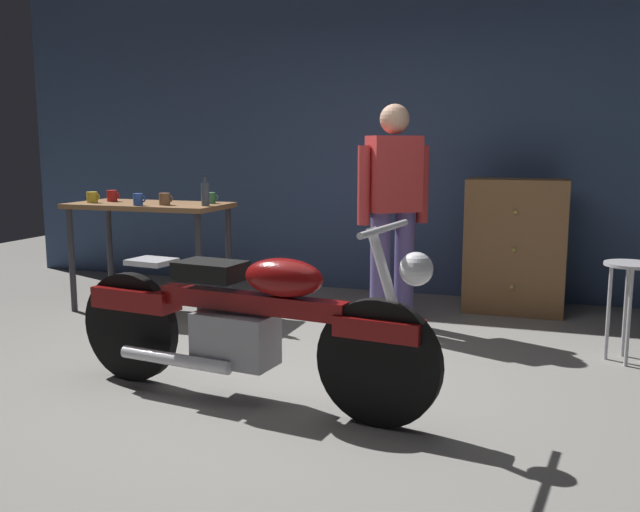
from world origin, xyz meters
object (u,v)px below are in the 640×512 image
mug_blue_enamel (138,199)px  mug_green_speckled (210,198)px  wooden_dresser (515,246)px  motorcycle (245,320)px  mug_brown_stoneware (165,199)px  bottle (205,193)px  mug_red_diner (112,196)px  mug_yellow_tall (92,197)px  shop_stool (629,285)px  person_standing (393,206)px

mug_blue_enamel → mug_green_speckled: bearing=40.6°
wooden_dresser → motorcycle: bearing=-115.8°
mug_brown_stoneware → bottle: size_ratio=0.50×
motorcycle → mug_red_diner: size_ratio=18.41×
motorcycle → mug_yellow_tall: (-2.10, 1.56, 0.50)m
mug_brown_stoneware → mug_green_speckled: bearing=45.1°
motorcycle → mug_brown_stoneware: (-1.41, 1.55, 0.50)m
shop_stool → mug_brown_stoneware: bearing=177.8°
person_standing → motorcycle: bearing=39.9°
person_standing → wooden_dresser: person_standing is taller
mug_brown_stoneware → shop_stool: bearing=-2.2°
wooden_dresser → mug_yellow_tall: (-3.35, -1.03, 0.40)m
person_standing → bottle: 1.48m
mug_red_diner → bottle: 0.97m
bottle → wooden_dresser: bearing=23.4°
person_standing → shop_stool: bearing=129.5°
wooden_dresser → mug_green_speckled: size_ratio=9.48×
mug_yellow_tall → bottle: 1.04m
mug_green_speckled → mug_brown_stoneware: 0.38m
shop_stool → mug_green_speckled: mug_green_speckled is taller
person_standing → mug_red_diner: person_standing is taller
person_standing → wooden_dresser: size_ratio=1.52×
shop_stool → mug_yellow_tall: size_ratio=5.32×
mug_yellow_tall → bottle: bearing=1.4°
wooden_dresser → mug_brown_stoneware: (-2.66, -1.04, 0.40)m
mug_green_speckled → person_standing: bearing=-1.2°
mug_yellow_tall → mug_blue_enamel: mug_blue_enamel is taller
motorcycle → person_standing: person_standing is taller
shop_stool → mug_brown_stoneware: 3.45m
shop_stool → mug_blue_enamel: (-3.59, 0.02, 0.45)m
wooden_dresser → mug_yellow_tall: wooden_dresser is taller
mug_red_diner → mug_yellow_tall: mug_red_diner is taller
wooden_dresser → mug_red_diner: bearing=-165.1°
shop_stool → mug_blue_enamel: mug_blue_enamel is taller
person_standing → mug_red_diner: 2.42m
motorcycle → bottle: bottle is taller
mug_blue_enamel → bottle: size_ratio=0.45×
mug_blue_enamel → wooden_dresser: bearing=22.1°
shop_stool → mug_yellow_tall: (-4.11, 0.14, 0.45)m
wooden_dresser → mug_brown_stoneware: bearing=-158.6°
person_standing → bottle: bearing=-29.9°
wooden_dresser → mug_green_speckled: (-2.39, -0.77, 0.39)m
mug_brown_stoneware → bottle: bottle is taller
wooden_dresser → bottle: (-2.31, -1.00, 0.45)m
mug_yellow_tall → mug_red_diner: bearing=62.5°
motorcycle → bottle: size_ratio=9.05×
person_standing → mug_yellow_tall: bearing=-32.5°
wooden_dresser → shop_stool: bearing=-57.1°
shop_stool → wooden_dresser: (-0.76, 1.17, 0.05)m
person_standing → mug_red_diner: (-2.42, -0.07, 0.02)m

